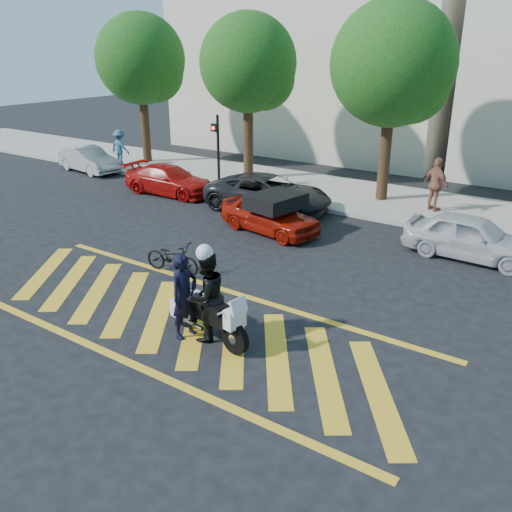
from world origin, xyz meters
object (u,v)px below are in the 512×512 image
Objects in this scene: officer_bike at (184,296)px; officer_moto at (206,296)px; red_convertible at (270,214)px; parked_mid_left at (268,193)px; bicycle at (172,258)px; parked_left at (169,180)px; police_motorcycle at (208,315)px; parked_far_left at (89,160)px; parked_mid_right at (471,237)px.

officer_moto is at bearing -63.25° from officer_bike.
red_convertible is (-2.31, 6.86, -0.33)m from officer_bike.
parked_mid_left is (-3.74, 8.95, -0.28)m from officer_bike.
parked_mid_left is (-1.44, 2.09, 0.05)m from red_convertible.
parked_left reaches higher than bicycle.
red_convertible is 0.90× the size of parked_left.
parked_left is at bearing 147.36° from police_motorcycle.
red_convertible is (-2.76, 6.68, -0.38)m from officer_moto.
parked_mid_left is at bearing -85.16° from parked_far_left.
parked_mid_left is 7.66m from parked_mid_right.
red_convertible is 6.34m from parked_mid_right.
officer_bike is at bearing -139.45° from bicycle.
parked_mid_left is at bearing 86.16° from parked_mid_right.
officer_moto is 0.41× the size of parked_mid_left.
bicycle is at bearing 52.49° from officer_bike.
officer_moto is 0.49× the size of parked_left.
parked_far_left is 6.21m from parked_left.
officer_moto reaches higher than police_motorcycle.
officer_bike is at bearing -57.82° from officer_moto.
parked_mid_right is (12.36, -0.38, 0.07)m from parked_left.
police_motorcycle is 9.72m from parked_mid_left.
parked_mid_left is at bearing -143.84° from officer_moto.
parked_left is (6.16, -0.84, -0.01)m from parked_far_left.
parked_left is at bearing -90.35° from parked_far_left.
parked_far_left is at bearing -110.95° from officer_moto.
parked_far_left is at bearing 87.84° from parked_mid_right.
officer_bike reaches higher than parked_mid_right.
red_convertible is 6.41m from parked_left.
red_convertible is at bearing -109.22° from parked_left.
police_motorcycle is at bearing -63.20° from officer_bike.
parked_mid_left is at bearing 2.92° from bicycle.
parked_left is at bearing 36.67° from bicycle.
bicycle is 0.44× the size of parked_mid_right.
officer_moto is 12.28m from parked_left.
officer_moto reaches higher than red_convertible.
parked_left is 1.06× the size of parked_mid_right.
officer_moto reaches higher than parked_left.
parked_left is (-8.93, 8.42, -0.41)m from officer_moto.
officer_bike is 0.49m from officer_moto.
parked_left is (-5.85, 6.18, 0.15)m from bicycle.
red_convertible is 0.76× the size of parked_mid_left.
parked_mid_right is at bearing -20.12° from officer_bike.
bicycle is 0.73× the size of police_motorcycle.
parked_mid_right is at bearing 167.49° from officer_moto.
officer_bike is 7.24m from red_convertible.
police_motorcycle reaches higher than bicycle.
parked_far_left is 10.90m from parked_mid_left.
parked_mid_left is at bearing 126.26° from police_motorcycle.
red_convertible is 1.00× the size of parked_far_left.
parked_far_left reaches higher than bicycle.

